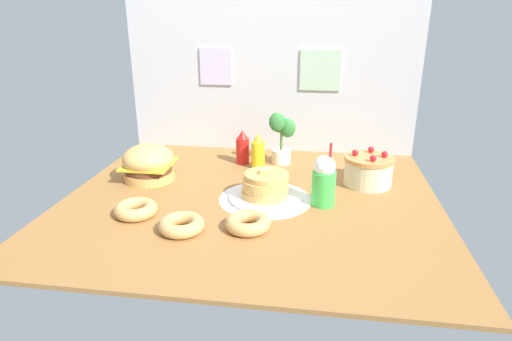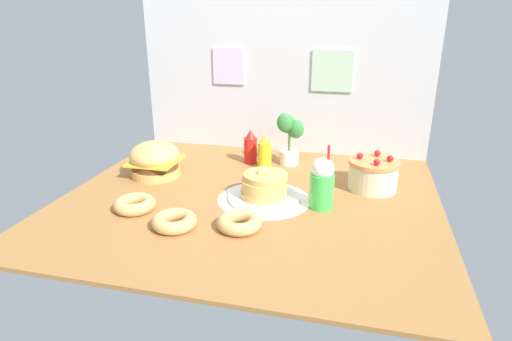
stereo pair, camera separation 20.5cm
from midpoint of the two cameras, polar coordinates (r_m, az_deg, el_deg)
ground_plane at (r=223.65cm, az=-3.33°, el=-3.90°), size 191.43×170.75×2.00cm
back_wall at (r=290.17cm, az=-0.11°, el=12.42°), size 191.43×4.20×100.86cm
doily_mat at (r=220.98cm, az=-1.43°, el=-3.84°), size 47.74×47.74×0.40cm
burger at (r=253.47cm, az=-16.35°, el=0.90°), size 28.77×28.77×20.75cm
pancake_stack at (r=218.44cm, az=-1.44°, el=-2.40°), size 36.89×36.89×15.95cm
layer_cake at (r=242.23cm, az=12.35°, el=-0.02°), size 27.08×27.08×19.75cm
ketchup_bottle at (r=270.71cm, az=-3.96°, el=2.98°), size 8.25×8.25×21.70cm
mustard_bottle at (r=261.86cm, az=-1.98°, el=2.41°), size 8.25×8.25×21.70cm
cream_soda_cup at (r=211.68cm, az=6.27°, el=-1.40°), size 11.93×11.93×32.55cm
donut_pink_glaze at (r=213.87cm, az=-18.33°, el=-4.92°), size 20.18×20.18×6.08cm
donut_chocolate at (r=193.94cm, az=-12.88°, el=-7.05°), size 20.18×20.18×6.08cm
donut_vanilla at (r=191.13cm, az=-4.18°, el=-6.98°), size 20.18×20.18×6.08cm
potted_plant at (r=268.57cm, az=1.18°, el=4.58°), size 16.27×12.49×33.09cm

